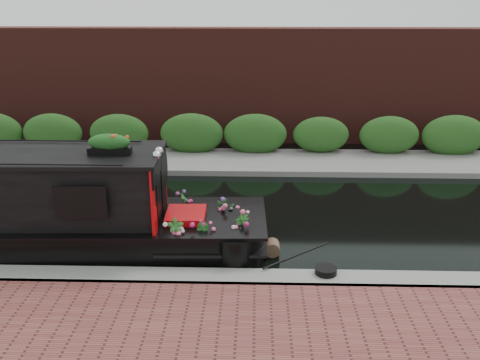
{
  "coord_description": "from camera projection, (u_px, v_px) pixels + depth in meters",
  "views": [
    {
      "loc": [
        2.21,
        -11.95,
        5.19
      ],
      "look_at": [
        1.88,
        -0.6,
        1.17
      ],
      "focal_mm": 40.0,
      "sensor_mm": 36.0,
      "label": 1
    }
  ],
  "objects": [
    {
      "name": "near_bank_coping",
      "position": [
        135.0,
        286.0,
        9.95
      ],
      "size": [
        40.0,
        0.6,
        0.5
      ],
      "primitive_type": "cube",
      "color": "gray",
      "rests_on": "ground"
    },
    {
      "name": "ground",
      "position": [
        164.0,
        216.0,
        13.06
      ],
      "size": [
        80.0,
        80.0,
        0.0
      ],
      "primitive_type": "plane",
      "color": "black",
      "rests_on": "ground"
    },
    {
      "name": "far_hedge",
      "position": [
        189.0,
        155.0,
        17.86
      ],
      "size": [
        40.0,
        1.1,
        2.8
      ],
      "primitive_type": "cube",
      "color": "#23511B",
      "rests_on": "ground"
    },
    {
      "name": "rope_fender",
      "position": [
        272.0,
        248.0,
        11.1
      ],
      "size": [
        0.31,
        0.34,
        0.31
      ],
      "primitive_type": "cylinder",
      "rotation": [
        1.57,
        0.0,
        0.0
      ],
      "color": "brown",
      "rests_on": "ground"
    },
    {
      "name": "far_bank_path",
      "position": [
        186.0,
        164.0,
        17.01
      ],
      "size": [
        40.0,
        2.4,
        0.34
      ],
      "primitive_type": "cube",
      "color": "slate",
      "rests_on": "ground"
    },
    {
      "name": "far_brick_wall",
      "position": [
        196.0,
        139.0,
        19.84
      ],
      "size": [
        40.0,
        1.0,
        8.0
      ],
      "primitive_type": "cube",
      "color": "#491D18",
      "rests_on": "ground"
    },
    {
      "name": "coiled_mooring_rope",
      "position": [
        326.0,
        271.0,
        9.88
      ],
      "size": [
        0.41,
        0.41,
        0.12
      ],
      "primitive_type": "cylinder",
      "color": "black",
      "rests_on": "near_bank_coping"
    }
  ]
}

